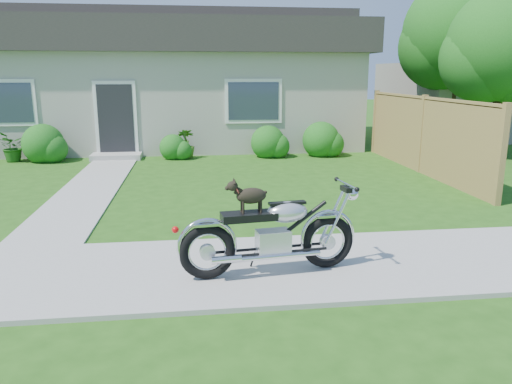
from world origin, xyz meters
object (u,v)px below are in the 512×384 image
Objects in this scene: house at (171,81)px; potted_plant_left at (13,147)px; motorcycle_with_dog at (273,233)px; fence at (422,134)px; tree_near at (510,50)px; tree_far at (462,38)px; potted_plant_right at (186,144)px.

house reaches higher than potted_plant_left.
motorcycle_with_dog reaches higher than potted_plant_left.
potted_plant_left is (-10.56, 2.80, -0.52)m from fence.
tree_near is at bearing 37.26° from motorcycle_with_dog.
tree_far is at bearing 6.18° from potted_plant_left.
fence is at bearing -25.74° from potted_plant_right.
fence reaches higher than motorcycle_with_dog.
potted_plant_right is at bearing -81.82° from house.
potted_plant_right is 0.38× the size of motorcycle_with_dog.
house is 5.67× the size of motorcycle_with_dog.
motorcycle_with_dog reaches higher than potted_plant_right.
house reaches higher than fence.
tree_near is at bearing -93.38° from tree_far.
motorcycle_with_dog is (5.88, -8.82, 0.13)m from potted_plant_left.
house is at bearing 135.26° from fence.
potted_plant_left is 1.00× the size of potted_plant_right.
tree_near is at bearing -5.79° from potted_plant_left.
tree_near reaches higher than motorcycle_with_dog.
potted_plant_right is (-8.79, 1.37, -2.59)m from tree_near.
potted_plant_left is at bearing 165.15° from fence.
house reaches higher than potted_plant_right.
potted_plant_right is at bearing -170.60° from tree_far.
tree_near is 2.12× the size of motorcycle_with_dog.
house is 8.96m from fence.
fence is 7.64m from motorcycle_with_dog.
tree_far reaches higher than house.
house is at bearing 152.59° from tree_near.
motorcycle_with_dog is at bearing -127.24° from tree_far.
tree_near is at bearing 25.55° from fence.
motorcycle_with_dog is (-7.67, -7.45, -2.46)m from tree_near.
tree_far reaches higher than tree_near.
motorcycle_with_dog is (-4.68, -6.02, -0.39)m from fence.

